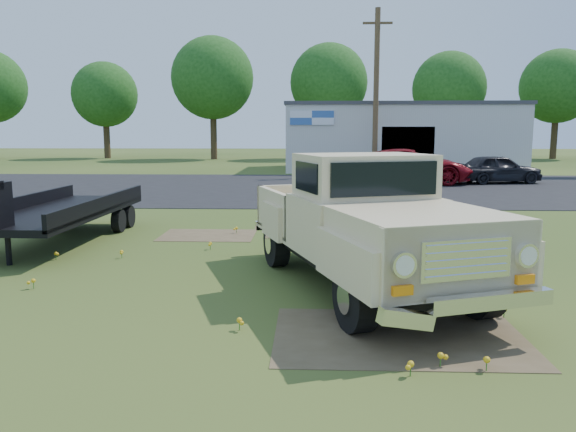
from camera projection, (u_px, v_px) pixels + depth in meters
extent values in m
plane|color=#2B4315|center=(286.00, 273.00, 9.79)|extent=(140.00, 140.00, 0.00)
cube|color=black|center=(301.00, 187.00, 24.61)|extent=(90.00, 14.00, 0.02)
cube|color=brown|center=(399.00, 337.00, 6.77)|extent=(3.00, 2.00, 0.01)
cube|color=brown|center=(208.00, 235.00, 13.32)|extent=(2.20, 1.60, 0.01)
cube|color=silver|center=(397.00, 138.00, 35.93)|extent=(14.00, 8.00, 4.00)
cube|color=#3F3F44|center=(398.00, 106.00, 35.62)|extent=(14.20, 8.20, 0.20)
cube|color=black|center=(408.00, 146.00, 32.08)|extent=(3.00, 0.10, 2.20)
cube|color=white|center=(312.00, 118.00, 31.96)|extent=(2.50, 0.08, 0.80)
cylinder|color=#4F3B25|center=(376.00, 93.00, 30.69)|extent=(0.30, 0.30, 9.00)
cube|color=#4F3B25|center=(378.00, 23.00, 30.13)|extent=(1.60, 0.12, 0.12)
cylinder|color=#3D2D1C|center=(107.00, 140.00, 50.75)|extent=(0.56, 0.56, 3.24)
sphere|color=#194714|center=(105.00, 94.00, 50.14)|extent=(5.76, 5.76, 5.76)
cylinder|color=#3D2D1C|center=(214.00, 136.00, 48.83)|extent=(0.56, 0.56, 3.96)
sphere|color=#194714|center=(213.00, 78.00, 48.08)|extent=(7.04, 7.04, 7.04)
cylinder|color=#3D2D1C|center=(328.00, 137.00, 49.44)|extent=(0.56, 0.56, 3.78)
sphere|color=#194714|center=(329.00, 82.00, 48.72)|extent=(6.72, 6.72, 6.72)
cylinder|color=#3D2D1C|center=(447.00, 140.00, 47.59)|extent=(0.56, 0.56, 3.42)
sphere|color=#194714|center=(449.00, 88.00, 46.95)|extent=(6.08, 6.08, 6.08)
cylinder|color=#3D2D1C|center=(554.00, 138.00, 49.66)|extent=(0.56, 0.56, 3.60)
sphere|color=#194714|center=(558.00, 86.00, 48.98)|extent=(6.40, 6.40, 6.40)
imported|color=maroon|center=(409.00, 167.00, 26.33)|extent=(6.04, 3.27, 1.61)
imported|color=black|center=(498.00, 169.00, 26.40)|extent=(4.17, 2.24, 1.35)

